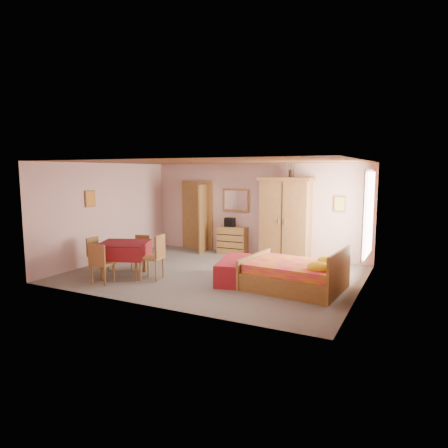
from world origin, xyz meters
The scene contains 23 objects.
floor centered at (0.00, 0.00, 0.00)m, with size 6.50×6.50×0.00m, color slate.
ceiling centered at (0.00, 0.00, 2.60)m, with size 6.50×6.50×0.00m, color brown.
wall_back centered at (0.00, 2.50, 1.30)m, with size 6.50×0.10×2.60m, color #CB9C93.
wall_front centered at (0.00, -2.50, 1.30)m, with size 6.50×0.10×2.60m, color #CB9C93.
wall_left centered at (-3.25, 0.00, 1.30)m, with size 0.10×5.00×2.60m, color #CB9C93.
wall_right centered at (3.25, 0.00, 1.30)m, with size 0.10×5.00×2.60m, color #CB9C93.
doorway centered at (-1.90, 2.47, 1.02)m, with size 1.06×0.12×2.15m, color #9E6B35.
window centered at (3.21, 1.20, 1.45)m, with size 0.08×1.40×1.95m, color white.
picture_left centered at (-3.22, -0.60, 1.70)m, with size 0.04×0.32×0.42m, color orange.
picture_back centered at (2.35, 2.47, 1.55)m, with size 0.30×0.04×0.40m, color #D8BF59.
chest_of_drawers centered at (-0.61, 2.26, 0.40)m, with size 0.84×0.42×0.79m, color #AD783A.
wall_mirror centered at (-0.61, 2.47, 1.55)m, with size 0.84×0.04×0.66m, color white.
stereo centered at (-0.71, 2.28, 0.92)m, with size 0.28×0.20×0.26m, color black.
floor_lamp centered at (0.33, 2.33, 0.92)m, with size 0.23×0.23×1.83m, color black.
wardrobe centered at (0.99, 2.21, 1.11)m, with size 1.42×0.73×2.23m, color olive.
sunflower_vase centered at (1.12, 2.23, 2.49)m, with size 0.22×0.22×0.54m, color gold.
bed centered at (2.01, -0.30, 0.44)m, with size 1.91×1.51×0.89m, color #E3165E.
bench centered at (0.63, -0.31, 0.24)m, with size 0.53×1.43×0.48m, color maroon.
dining_table centered at (-1.77, -1.08, 0.39)m, with size 1.06×1.06×0.78m, color maroon.
chair_south centered at (-1.76, -1.77, 0.44)m, with size 0.40×0.40×0.88m, color brown.
chair_north centered at (-1.82, -0.44, 0.41)m, with size 0.38×0.38×0.83m, color #A77238.
chair_west centered at (-2.54, -1.09, 0.42)m, with size 0.38×0.38×0.83m, color #AE733A.
chair_east centered at (-1.03, -1.02, 0.50)m, with size 0.46×0.46×1.00m, color #AA7439.
Camera 1 is at (4.30, -8.03, 2.39)m, focal length 32.00 mm.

